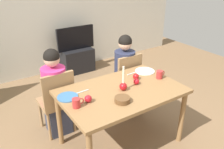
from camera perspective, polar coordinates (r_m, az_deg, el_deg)
name	(u,v)px	position (r m, az deg, el deg)	size (l,w,h in m)	color
ground_plane	(121,141)	(3.16, 2.07, -15.74)	(7.68, 7.68, 0.00)	brown
back_wall	(42,8)	(4.81, -16.49, 15.01)	(6.40, 0.10, 2.60)	beige
dining_table	(121,96)	(2.77, 2.28, -5.28)	(1.40, 0.90, 0.75)	olive
chair_left	(57,99)	(3.10, -13.05, -5.76)	(0.40, 0.40, 0.90)	#99754C
chair_right	(126,78)	(3.54, 3.28, -0.95)	(0.40, 0.40, 0.90)	#99754C
person_left_child	(56,94)	(3.10, -13.37, -4.58)	(0.30, 0.30, 1.17)	#33384C
person_right_child	(124,74)	(3.54, 2.99, 0.08)	(0.30, 0.30, 1.17)	#33384C
tv_stand	(77,60)	(4.99, -8.37, 3.44)	(0.64, 0.40, 0.48)	black
tv	(76,38)	(4.84, -8.73, 8.61)	(0.79, 0.05, 0.46)	black
candle_centerpiece	(123,85)	(2.71, 2.71, -2.57)	(0.09, 0.09, 0.29)	red
plate_left	(68,97)	(2.63, -10.61, -5.31)	(0.23, 0.23, 0.01)	teal
plate_right	(145,71)	(3.22, 7.89, 0.82)	(0.26, 0.26, 0.01)	white
mug_left	(77,103)	(2.43, -8.50, -6.75)	(0.13, 0.08, 0.10)	#B72D2D
mug_right	(160,74)	(3.04, 11.37, 0.00)	(0.13, 0.08, 0.10)	#B72D2D
fork_left	(81,92)	(2.71, -7.34, -4.16)	(0.18, 0.01, 0.01)	silver
fork_right	(133,73)	(3.14, 4.99, 0.32)	(0.18, 0.01, 0.01)	silver
bowl_walnuts	(122,100)	(2.50, 2.49, -6.05)	(0.16, 0.16, 0.06)	brown
apple_near_candle	(136,76)	(2.97, 5.77, -0.48)	(0.08, 0.08, 0.08)	#AB1417
apple_by_left_plate	(136,82)	(2.86, 5.87, -1.69)	(0.07, 0.07, 0.07)	red
apple_by_right_mug	(88,99)	(2.50, -5.75, -5.82)	(0.08, 0.08, 0.08)	red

